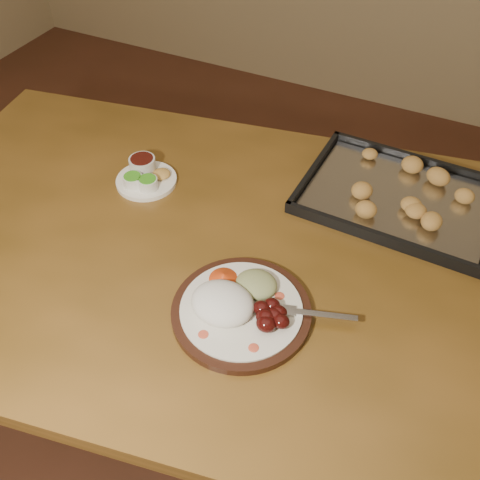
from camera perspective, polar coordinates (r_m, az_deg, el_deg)
The scene contains 5 objects.
ground at distance 1.79m, azimuth -10.04°, elevation -15.46°, with size 4.00×4.00×0.00m, color #572D1D.
dining_table at distance 1.17m, azimuth -1.23°, elevation -4.14°, with size 1.63×1.14×0.75m.
dinner_plate at distance 0.98m, azimuth -0.09°, elevation -7.07°, with size 0.33×0.26×0.06m.
condiment_saucer at distance 1.27m, azimuth -10.12°, elevation 6.76°, with size 0.14×0.14×0.05m.
baking_tray at distance 1.25m, azimuth 16.60°, elevation 4.49°, with size 0.43×0.33×0.04m.
Camera 1 is at (0.64, -0.64, 1.55)m, focal length 40.00 mm.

